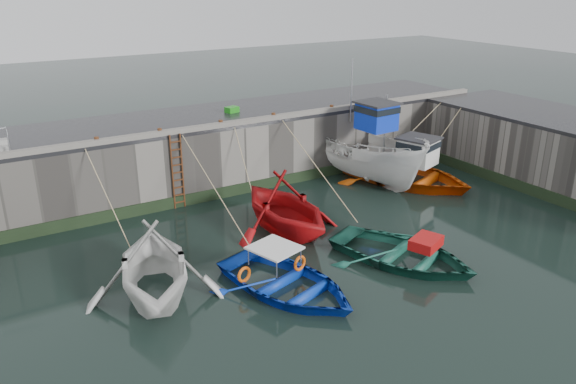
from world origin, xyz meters
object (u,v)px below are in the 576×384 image
boat_near_navy (402,261)px  bollard_e (332,108)px  bollard_a (97,140)px  bollard_d (273,116)px  ladder (177,172)px  boat_near_blacktrim (285,231)px  boat_far_white (366,154)px  boat_near_blue (287,291)px  fish_crate (232,110)px  bollard_c (221,123)px  boat_far_orange (405,173)px  bollard_b (160,132)px  boat_near_white (156,295)px

boat_near_navy → bollard_e: 10.00m
bollard_a → bollard_e: 11.00m
boat_near_navy → bollard_d: 9.47m
ladder → bollard_d: (4.80, 0.34, 1.71)m
boat_near_blacktrim → boat_far_white: size_ratio=0.66×
boat_near_blue → boat_near_navy: (4.40, -0.39, 0.00)m
fish_crate → bollard_c: size_ratio=2.12×
boat_far_orange → bollard_a: bearing=148.6°
ladder → bollard_e: bearing=2.4°
fish_crate → bollard_b: 4.81m
fish_crate → bollard_e: bollard_e is taller
boat_far_orange → boat_near_blacktrim: bearing=173.8°
boat_far_orange → bollard_b: bearing=145.8°
boat_near_blue → boat_near_blacktrim: boat_near_blacktrim is taller
boat_near_blue → bollard_d: size_ratio=17.95×
bollard_b → boat_far_orange: bearing=-15.0°
ladder → boat_near_navy: size_ratio=0.62×
bollard_b → ladder: bearing=-33.9°
fish_crate → boat_far_white: bearing=-51.9°
ladder → boat_near_white: (-3.19, -6.26, -1.59)m
boat_near_blacktrim → boat_far_white: 7.25m
boat_near_blacktrim → bollard_c: bearing=92.5°
boat_near_white → bollard_e: (11.19, 6.59, 3.30)m
bollard_b → bollard_e: size_ratio=1.00×
boat_far_orange → fish_crate: (-6.53, 5.09, 2.86)m
boat_near_blue → bollard_b: bollard_b is taller
boat_near_white → bollard_c: size_ratio=18.15×
bollard_b → bollard_c: 2.70m
boat_near_navy → boat_far_orange: bearing=25.3°
boat_far_orange → bollard_c: (-8.12, 2.90, 2.86)m
boat_near_white → boat_far_orange: bearing=31.3°
bollard_c → bollard_e: size_ratio=1.00×
bollard_d → bollard_b: bearing=180.0°
boat_near_blue → bollard_c: 9.28m
fish_crate → bollard_d: bollard_d is taller
boat_near_navy → boat_near_white: bearing=142.2°
boat_far_orange → fish_crate: bearing=122.9°
ladder → bollard_e: size_ratio=11.43×
boat_near_white → bollard_c: 9.13m
ladder → bollard_e: 8.19m
boat_near_blacktrim → boat_far_orange: size_ratio=0.66×
ladder → boat_near_white: ladder is taller
bollard_a → bollard_b: (2.50, 0.00, 0.00)m
bollard_e → bollard_a: bearing=180.0°
bollard_b → bollard_d: (5.30, 0.00, 0.00)m
boat_near_blacktrim → bollard_d: bollard_d is taller
bollard_e → boat_far_white: bearing=-57.0°
boat_near_white → bollard_d: 10.87m
boat_far_orange → bollard_c: 9.09m
boat_near_navy → bollard_d: (0.02, 8.88, 3.30)m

